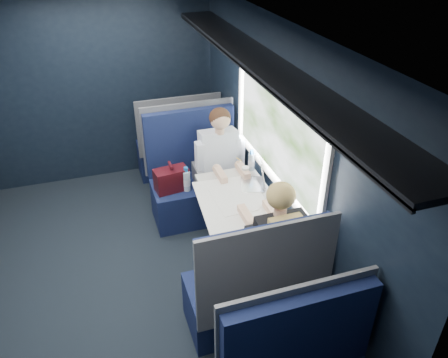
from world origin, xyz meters
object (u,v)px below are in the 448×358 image
object	(u,v)px
table	(237,203)
woman	(275,242)
bottle_small	(251,161)
seat_bay_far	(252,291)
seat_row_front	(178,146)
seat_bay_near	(195,182)
cup	(245,171)
man	(222,162)
laptop	(257,179)

from	to	relation	value
table	woman	distance (m)	0.71
woman	bottle_small	bearing A→B (deg)	78.44
seat_bay_far	seat_row_front	distance (m)	2.67
table	seat_bay_near	distance (m)	0.92
seat_bay_far	cup	bearing A→B (deg)	72.34
seat_bay_near	table	bearing A→B (deg)	-77.20
woman	seat_row_front	bearing A→B (deg)	95.70
woman	man	bearing A→B (deg)	90.00
table	seat_bay_near	size ratio (longest dim) A/B	0.79
seat_bay_near	seat_row_front	distance (m)	0.93
seat_bay_far	laptop	distance (m)	1.16
table	laptop	world-z (taller)	laptop
laptop	woman	bearing A→B (deg)	-102.20
seat_bay_far	bottle_small	world-z (taller)	seat_bay_far
table	bottle_small	world-z (taller)	bottle_small
seat_row_front	woman	size ratio (longest dim) A/B	0.88
bottle_small	table	bearing A→B (deg)	-125.50
bottle_small	woman	bearing A→B (deg)	-101.56
laptop	seat_row_front	bearing A→B (deg)	104.58
laptop	cup	world-z (taller)	laptop
man	bottle_small	world-z (taller)	man
seat_bay_near	seat_bay_far	xyz separation A→B (m)	(0.01, -1.74, -0.01)
table	cup	xyz separation A→B (m)	(0.20, 0.32, 0.12)
table	seat_row_front	xyz separation A→B (m)	(-0.18, 1.80, -0.25)
man	woman	distance (m)	1.41
table	bottle_small	xyz separation A→B (m)	(0.30, 0.42, 0.18)
laptop	cup	xyz separation A→B (m)	(-0.05, 0.19, -0.01)
seat_bay_near	seat_bay_far	size ratio (longest dim) A/B	1.00
woman	cup	bearing A→B (deg)	82.72
seat_bay_far	man	xyz separation A→B (m)	(0.25, 1.57, 0.30)
seat_bay_near	cup	distance (m)	0.77
table	seat_bay_far	xyz separation A→B (m)	(-0.18, -0.87, -0.25)
man	woman	size ratio (longest dim) A/B	1.00
laptop	cup	size ratio (longest dim) A/B	3.59
cup	laptop	bearing A→B (deg)	-75.12
woman	laptop	world-z (taller)	woman
man	woman	xyz separation A→B (m)	(0.00, -1.41, 0.01)
seat_row_front	man	distance (m)	1.17
seat_bay_far	bottle_small	size ratio (longest dim) A/B	5.63
seat_bay_near	laptop	distance (m)	0.94
laptop	bottle_small	distance (m)	0.29
man	cup	bearing A→B (deg)	-70.61
seat_row_front	laptop	distance (m)	1.76
seat_bay_far	bottle_small	distance (m)	1.44
seat_bay_far	woman	size ratio (longest dim) A/B	0.95
woman	laptop	distance (m)	0.86
bottle_small	cup	size ratio (longest dim) A/B	2.36
seat_row_front	laptop	bearing A→B (deg)	-75.42
seat_bay_far	man	distance (m)	1.62
seat_row_front	laptop	xyz separation A→B (m)	(0.43, -1.66, 0.39)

